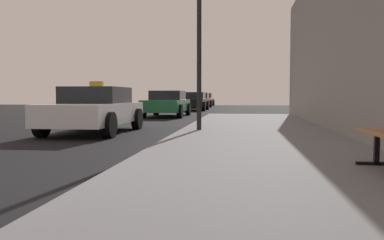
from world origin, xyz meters
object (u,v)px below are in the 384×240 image
(car_green, at_px, (167,103))
(car_black, at_px, (193,101))
(car_red, at_px, (199,100))
(car_silver, at_px, (204,99))
(street_lamp, at_px, (199,8))
(car_white, at_px, (95,109))

(car_green, xyz_separation_m, car_black, (0.26, 8.39, 0.00))
(car_black, height_order, car_red, same)
(car_silver, bearing_deg, car_green, 90.51)
(car_red, bearing_deg, car_silver, -87.94)
(street_lamp, bearing_deg, car_green, 105.35)
(car_red, height_order, car_silver, same)
(car_green, height_order, car_silver, same)
(street_lamp, relative_size, car_red, 1.04)
(car_silver, bearing_deg, car_white, 89.60)
(car_black, bearing_deg, car_silver, -88.00)
(car_green, relative_size, car_red, 1.02)
(car_red, xyz_separation_m, car_silver, (-0.24, 6.61, 0.00))
(car_black, bearing_deg, car_green, 88.23)
(street_lamp, xyz_separation_m, car_red, (-2.51, 23.82, -2.61))
(street_lamp, height_order, car_white, street_lamp)
(car_silver, bearing_deg, car_red, 92.06)
(car_green, distance_m, car_silver, 21.09)
(street_lamp, height_order, car_red, street_lamp)
(car_white, relative_size, car_black, 0.93)
(car_green, bearing_deg, car_white, 87.44)
(car_green, distance_m, car_red, 14.49)
(car_white, bearing_deg, car_silver, -90.40)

